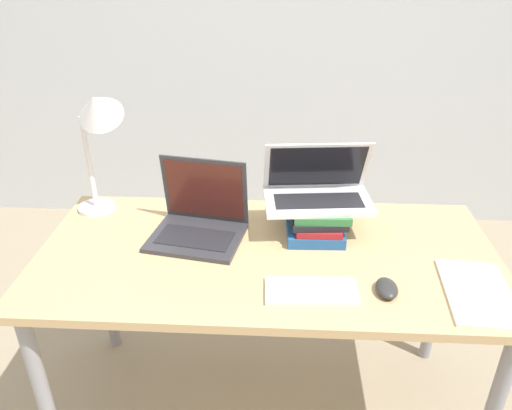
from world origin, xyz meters
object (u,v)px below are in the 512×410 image
book_stack (317,219)px  laptop_on_books (317,189)px  mouse (387,288)px  desk_lamp (97,121)px  laptop_left (199,221)px  notepad (478,293)px  wireless_keyboard (311,291)px

book_stack → laptop_on_books: 0.11m
laptop_on_books → book_stack: bearing=-86.4°
mouse → desk_lamp: size_ratio=0.20×
laptop_left → notepad: size_ratio=1.08×
book_stack → desk_lamp: desk_lamp is taller
wireless_keyboard → mouse: size_ratio=2.79×
laptop_left → desk_lamp: size_ratio=0.69×
laptop_left → notepad: (0.88, -0.29, -0.05)m
laptop_on_books → laptop_left: bearing=-170.4°
book_stack → laptop_on_books: bearing=93.6°
laptop_on_books → desk_lamp: size_ratio=0.77×
mouse → wireless_keyboard: bearing=-176.8°
laptop_left → mouse: size_ratio=3.51×
desk_lamp → wireless_keyboard: bearing=-30.7°
wireless_keyboard → laptop_left: bearing=140.8°
book_stack → mouse: book_stack is taller
desk_lamp → laptop_on_books: bearing=-4.4°
notepad → book_stack: bearing=144.0°
laptop_on_books → desk_lamp: 0.82m
desk_lamp → mouse: bearing=-23.9°
wireless_keyboard → laptop_on_books: bearing=85.4°
wireless_keyboard → mouse: bearing=3.2°
laptop_on_books → notepad: size_ratio=1.20×
book_stack → desk_lamp: 0.85m
book_stack → wireless_keyboard: (-0.03, -0.36, -0.05)m
laptop_left → book_stack: size_ratio=1.30×
laptop_left → wireless_keyboard: 0.50m
laptop_left → mouse: 0.68m
wireless_keyboard → mouse: mouse is taller
laptop_on_books → desk_lamp: bearing=175.6°
wireless_keyboard → book_stack: bearing=84.8°
laptop_left → book_stack: laptop_left is taller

